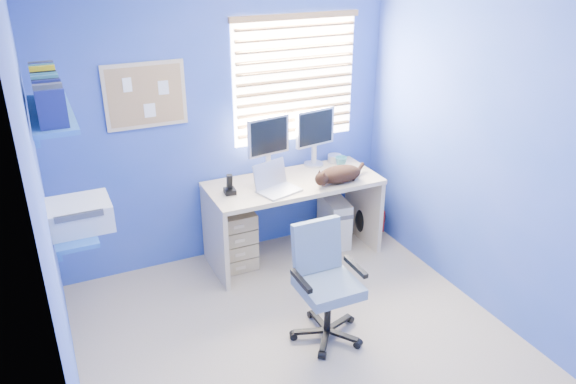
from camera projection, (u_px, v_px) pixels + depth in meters
name	position (u px, v px, depth m)	size (l,w,h in m)	color
floor	(307.00, 352.00, 3.98)	(3.00, 3.20, 0.00)	tan
wall_back	(225.00, 121.00, 4.78)	(3.00, 0.01, 2.50)	#294BAE
wall_front	(501.00, 349.00, 2.14)	(3.00, 0.01, 2.50)	#294BAE
wall_left	(50.00, 243.00, 2.88)	(0.01, 3.20, 2.50)	#294BAE
wall_right	(496.00, 155.00, 4.03)	(0.01, 3.20, 2.50)	#294BAE
desk	(293.00, 219.00, 5.04)	(1.52, 0.65, 0.74)	tan
laptop	(279.00, 180.00, 4.64)	(0.33, 0.26, 0.22)	silver
monitor_left	(268.00, 146.00, 4.91)	(0.40, 0.12, 0.54)	silver
monitor_right	(314.00, 137.00, 5.13)	(0.40, 0.12, 0.54)	silver
phone	(230.00, 184.00, 4.62)	(0.09, 0.11, 0.17)	black
mug	(341.00, 162.00, 5.17)	(0.10, 0.09, 0.10)	teal
cd_spindle	(335.00, 158.00, 5.30)	(0.13, 0.13, 0.07)	silver
cat	(340.00, 174.00, 4.85)	(0.41, 0.21, 0.14)	black
tower_pc	(334.00, 220.00, 5.33)	(0.19, 0.44, 0.45)	beige
drawer_boxes	(234.00, 240.00, 4.89)	(0.35, 0.28, 0.54)	tan
yellow_book	(331.00, 242.00, 5.16)	(0.03, 0.17, 0.24)	yellow
backpack	(370.00, 219.00, 5.45)	(0.31, 0.24, 0.37)	black
office_chair	(325.00, 297.00, 4.04)	(0.50, 0.50, 0.86)	black
window_blinds	(296.00, 80.00, 4.88)	(1.15, 0.05, 1.10)	white
corkboard	(145.00, 95.00, 4.39)	(0.64, 0.02, 0.52)	tan
wall_shelves	(62.00, 157.00, 3.48)	(0.42, 0.90, 1.05)	#2F6ABE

